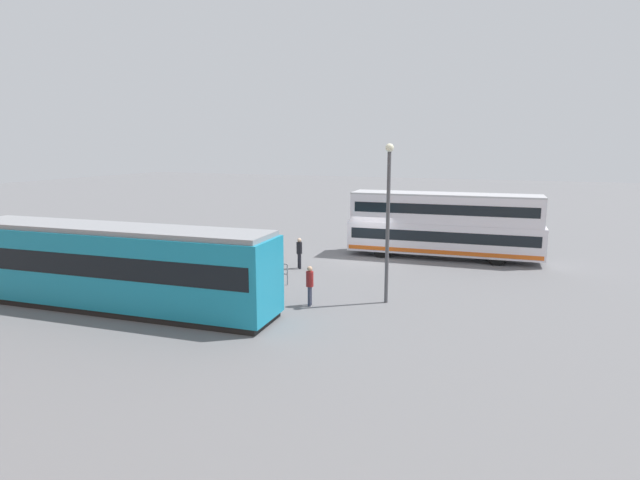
{
  "coord_description": "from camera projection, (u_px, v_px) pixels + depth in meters",
  "views": [
    {
      "loc": [
        -8.35,
        29.19,
        6.82
      ],
      "look_at": [
        1.09,
        5.1,
        2.03
      ],
      "focal_mm": 28.8,
      "sensor_mm": 36.0,
      "label": 1
    }
  ],
  "objects": [
    {
      "name": "ground_plane",
      "position": [
        368.0,
        260.0,
        30.96
      ],
      "size": [
        160.0,
        160.0,
        0.0
      ],
      "primitive_type": "plane",
      "color": "slate"
    },
    {
      "name": "info_sign",
      "position": [
        182.0,
        242.0,
        28.47
      ],
      "size": [
        0.92,
        0.24,
        2.28
      ],
      "color": "slate",
      "rests_on": "ground"
    },
    {
      "name": "pedestrian_near_railing",
      "position": [
        299.0,
        251.0,
        28.65
      ],
      "size": [
        0.45,
        0.45,
        1.74
      ],
      "color": "black",
      "rests_on": "ground"
    },
    {
      "name": "street_lamp",
      "position": [
        388.0,
        212.0,
        21.87
      ],
      "size": [
        0.36,
        0.36,
        6.9
      ],
      "color": "#4C4C51",
      "rests_on": "ground"
    },
    {
      "name": "pedestrian_railing",
      "position": [
        235.0,
        264.0,
        26.74
      ],
      "size": [
        6.45,
        0.76,
        1.08
      ],
      "color": "gray",
      "rests_on": "ground"
    },
    {
      "name": "pedestrian_crossing",
      "position": [
        310.0,
        283.0,
        21.98
      ],
      "size": [
        0.38,
        0.38,
        1.75
      ],
      "color": "#33384C",
      "rests_on": "ground"
    },
    {
      "name": "tram_yellow",
      "position": [
        114.0,
        266.0,
        21.53
      ],
      "size": [
        14.46,
        3.34,
        3.53
      ],
      "color": "teal",
      "rests_on": "ground"
    },
    {
      "name": "double_decker_bus",
      "position": [
        444.0,
        225.0,
        31.17
      ],
      "size": [
        11.63,
        3.12,
        3.97
      ],
      "color": "silver",
      "rests_on": "ground"
    }
  ]
}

